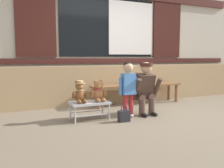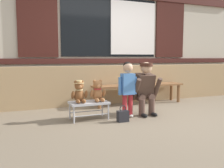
# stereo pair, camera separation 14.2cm
# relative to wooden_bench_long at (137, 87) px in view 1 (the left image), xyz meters

# --- Properties ---
(ground_plane) EXTENTS (60.00, 60.00, 0.00)m
(ground_plane) POSITION_rel_wooden_bench_long_xyz_m (-0.36, -1.06, -0.37)
(ground_plane) COLOR #756651
(brick_low_wall) EXTENTS (7.84, 0.25, 0.85)m
(brick_low_wall) POSITION_rel_wooden_bench_long_xyz_m (-0.36, 0.37, 0.05)
(brick_low_wall) COLOR tan
(brick_low_wall) RESTS_ON ground
(shop_facade) EXTENTS (8.00, 0.26, 3.30)m
(shop_facade) POSITION_rel_wooden_bench_long_xyz_m (-0.35, 0.88, 1.29)
(shop_facade) COLOR beige
(shop_facade) RESTS_ON ground
(wooden_bench_long) EXTENTS (2.10, 0.40, 0.44)m
(wooden_bench_long) POSITION_rel_wooden_bench_long_xyz_m (0.00, 0.00, 0.00)
(wooden_bench_long) COLOR brown
(wooden_bench_long) RESTS_ON ground
(small_display_bench) EXTENTS (0.64, 0.36, 0.30)m
(small_display_bench) POSITION_rel_wooden_bench_long_xyz_m (-1.42, -0.90, -0.11)
(small_display_bench) COLOR #BCBCC1
(small_display_bench) RESTS_ON ground
(teddy_bear_with_hat) EXTENTS (0.28, 0.27, 0.36)m
(teddy_bear_with_hat) POSITION_rel_wooden_bench_long_xyz_m (-1.58, -0.90, 0.10)
(teddy_bear_with_hat) COLOR brown
(teddy_bear_with_hat) RESTS_ON small_display_bench
(teddy_bear_plain) EXTENTS (0.28, 0.26, 0.36)m
(teddy_bear_plain) POSITION_rel_wooden_bench_long_xyz_m (-1.26, -0.90, 0.09)
(teddy_bear_plain) COLOR #A86B3D
(teddy_bear_plain) RESTS_ON small_display_bench
(child_standing) EXTENTS (0.35, 0.18, 0.96)m
(child_standing) POSITION_rel_wooden_bench_long_xyz_m (-0.75, -1.00, 0.22)
(child_standing) COLOR #B7282D
(child_standing) RESTS_ON ground
(adult_crouching) EXTENTS (0.50, 0.49, 0.95)m
(adult_crouching) POSITION_rel_wooden_bench_long_xyz_m (-0.37, -0.94, 0.11)
(adult_crouching) COLOR brown
(adult_crouching) RESTS_ON ground
(handbag_on_ground) EXTENTS (0.18, 0.11, 0.27)m
(handbag_on_ground) POSITION_rel_wooden_bench_long_xyz_m (-0.96, -1.24, -0.28)
(handbag_on_ground) COLOR #232328
(handbag_on_ground) RESTS_ON ground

